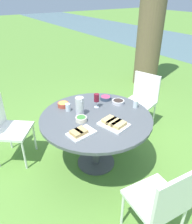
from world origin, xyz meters
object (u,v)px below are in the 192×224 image
dining_table (96,123)px  chair_far_back (162,200)px  chair_near_left (142,97)px  chair_near_right (6,126)px  water_pitcher (80,106)px  wine_glass (97,98)px

dining_table → chair_far_back: chair_far_back is taller
chair_near_left → chair_near_right: (-0.36, -2.04, 0.00)m
water_pitcher → chair_far_back: bearing=1.2°
chair_near_right → wine_glass: size_ratio=4.81×
chair_far_back → wine_glass: 1.41m
chair_near_left → chair_far_back: 1.98m
chair_near_right → water_pitcher: size_ratio=3.88×
chair_far_back → wine_glass: bearing=169.7°
dining_table → wine_glass: bearing=144.6°
chair_near_left → chair_far_back: same height
chair_near_right → chair_far_back: 2.04m
chair_near_left → water_pitcher: 1.34m
chair_near_left → dining_table: bearing=-72.1°
dining_table → water_pitcher: (-0.14, -0.14, 0.21)m
water_pitcher → wine_glass: bearing=100.5°
chair_far_back → water_pitcher: bearing=-178.8°
chair_near_right → wine_glass: bearing=62.7°
chair_near_left → chair_far_back: size_ratio=1.00×
dining_table → wine_glass: 0.32m
chair_near_left → chair_far_back: (1.53, -1.25, 0.00)m
chair_near_right → wine_glass: 1.21m
water_pitcher → wine_glass: 0.28m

